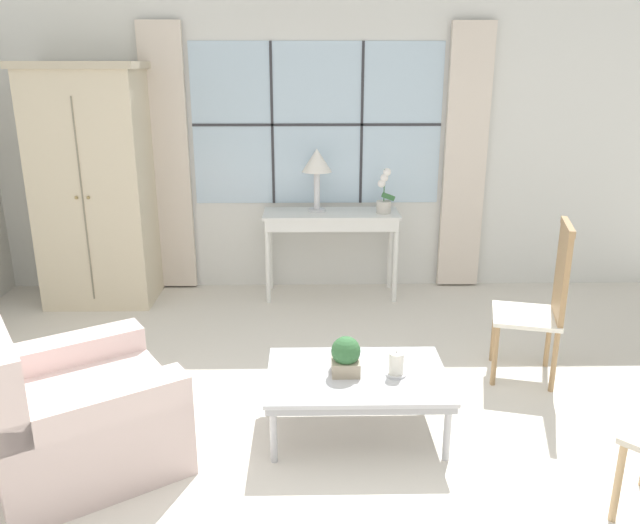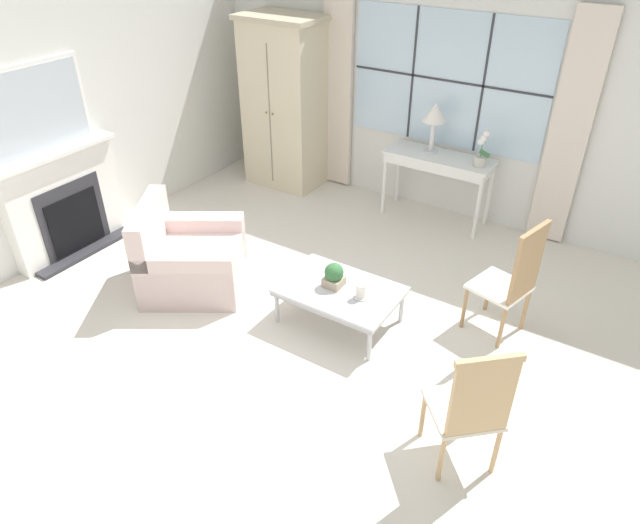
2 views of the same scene
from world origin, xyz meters
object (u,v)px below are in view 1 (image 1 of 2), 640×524
Objects in this scene: table_lamp at (317,164)px; side_chair_wooden at (545,295)px; potted_plant_small at (346,356)px; potted_orchid at (384,196)px; armoire at (95,186)px; pillar_candle at (396,365)px; console_table at (331,222)px; armchair_upholstered at (75,415)px; coffee_table at (357,380)px.

side_chair_wooden is at bearing -48.56° from table_lamp.
potted_orchid is at bearing 78.24° from potted_plant_small.
side_chair_wooden is (3.50, -1.60, -0.46)m from armoire.
console_table is at bearing 97.17° from pillar_candle.
potted_orchid is at bearing 119.07° from side_chair_wooden.
console_table reaches higher than potted_plant_small.
table_lamp reaches higher than potted_orchid.
potted_orchid is 2.37m from potted_plant_small.
console_table is 3.02m from armchair_upholstered.
side_chair_wooden is (0.91, -1.64, -0.35)m from potted_orchid.
armoire is 3.21m from coffee_table.
table_lamp reaches higher than armchair_upholstered.
side_chair_wooden is (1.39, -1.68, -0.10)m from console_table.
potted_orchid is 2.40m from coffee_table.
armoire reaches higher than pillar_candle.
console_table is 2.32m from potted_plant_small.
potted_orchid is 2.67× the size of pillar_candle.
table_lamp reaches higher than side_chair_wooden.
armchair_upholstered is at bearing -116.99° from table_lamp.
side_chair_wooden is at bearing 17.93° from armchair_upholstered.
armoire reaches higher than armchair_upholstered.
armoire is at bearing -177.92° from console_table.
pillar_candle is (-1.09, -0.67, -0.17)m from side_chair_wooden.
table_lamp is at bearing 131.44° from side_chair_wooden.
armchair_upholstered is 1.15× the size of side_chair_wooden.
table_lamp is 2.38m from side_chair_wooden.
console_table is 1.18× the size of coffee_table.
pillar_candle is at bearing -5.89° from coffee_table.
armchair_upholstered is 1.52m from potted_plant_small.
armoire is 1.90× the size of side_chair_wooden.
armchair_upholstered reaches higher than coffee_table.
side_chair_wooden is 4.92× the size of potted_plant_small.
armoire is at bearing 104.00° from armchair_upholstered.
potted_orchid is (0.61, -0.08, -0.28)m from table_lamp.
coffee_table is 0.16m from potted_plant_small.
armoire is 1.66× the size of armchair_upholstered.
table_lamp is at bearing 161.46° from console_table.
table_lamp is (1.98, 0.12, 0.18)m from armoire.
armchair_upholstered is at bearing -119.59° from console_table.
armoire reaches higher than table_lamp.
coffee_table is at bearing -88.25° from console_table.
potted_orchid reaches higher than console_table.
potted_plant_small is at bearing -46.59° from armoire.
armchair_upholstered is (0.63, -2.53, -0.78)m from armoire.
potted_orchid is 0.37× the size of side_chair_wooden.
coffee_table is (-1.32, -0.64, -0.28)m from side_chair_wooden.
potted_plant_small is (1.48, 0.29, 0.20)m from armchair_upholstered.
pillar_candle is at bearing -6.37° from potted_plant_small.
armchair_upholstered is (-1.48, -2.60, -0.43)m from console_table.
pillar_candle is at bearing 8.36° from armchair_upholstered.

